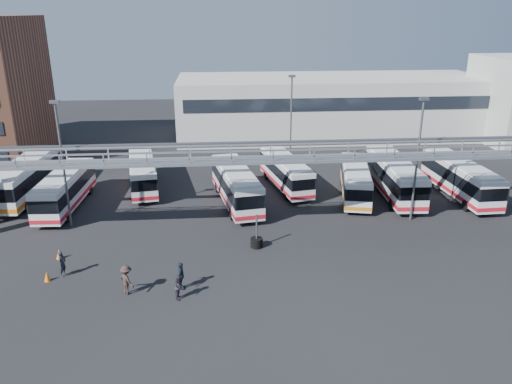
{
  "coord_description": "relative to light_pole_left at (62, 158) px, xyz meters",
  "views": [
    {
      "loc": [
        -4.08,
        -30.3,
        16.47
      ],
      "look_at": [
        -1.08,
        6.0,
        3.22
      ],
      "focal_mm": 35.0,
      "sensor_mm": 36.0,
      "label": 1
    }
  ],
  "objects": [
    {
      "name": "bus_7",
      "position": [
        28.49,
        4.84,
        -3.79
      ],
      "size": [
        3.19,
        11.61,
        3.5
      ],
      "rotation": [
        0.0,
        0.0,
        -0.05
      ],
      "color": "silver",
      "rests_on": "ground"
    },
    {
      "name": "bus_0",
      "position": [
        -5.73,
        7.13,
        -3.79
      ],
      "size": [
        3.13,
        11.62,
        3.5
      ],
      "rotation": [
        0.0,
        0.0,
        -0.04
      ],
      "color": "silver",
      "rests_on": "ground"
    },
    {
      "name": "cone_left",
      "position": [
        0.78,
        -8.88,
        -5.41
      ],
      "size": [
        0.47,
        0.47,
        0.64
      ],
      "primitive_type": "cone",
      "rotation": [
        0.0,
        0.0,
        0.2
      ],
      "color": "orange",
      "rests_on": "ground"
    },
    {
      "name": "bus_6",
      "position": [
        24.75,
        4.75,
        -4.03
      ],
      "size": [
        4.38,
        10.36,
        3.06
      ],
      "rotation": [
        0.0,
        0.0,
        -0.21
      ],
      "color": "silver",
      "rests_on": "ground"
    },
    {
      "name": "pedestrian_d",
      "position": [
        9.5,
        -10.56,
        -4.82
      ],
      "size": [
        0.58,
        1.12,
        1.82
      ],
      "primitive_type": "imported",
      "rotation": [
        0.0,
        0.0,
        1.43
      ],
      "color": "#1B2431",
      "rests_on": "ground"
    },
    {
      "name": "bus_1",
      "position": [
        -1.45,
        4.24,
        -3.95
      ],
      "size": [
        2.96,
        10.68,
        3.21
      ],
      "rotation": [
        0.0,
        0.0,
        -0.05
      ],
      "color": "silver",
      "rests_on": "ground"
    },
    {
      "name": "pedestrian_a",
      "position": [
        1.64,
        -8.26,
        -4.84
      ],
      "size": [
        0.58,
        0.74,
        1.78
      ],
      "primitive_type": "imported",
      "rotation": [
        0.0,
        0.0,
        1.3
      ],
      "color": "black",
      "rests_on": "ground"
    },
    {
      "name": "light_pole_mid",
      "position": [
        28.0,
        -1.0,
        0.0
      ],
      "size": [
        0.7,
        0.35,
        10.21
      ],
      "color": "#4C4F54",
      "rests_on": "ground"
    },
    {
      "name": "tire_stack",
      "position": [
        14.71,
        -5.08,
        -5.29
      ],
      "size": [
        0.91,
        0.91,
        2.59
      ],
      "color": "black",
      "rests_on": "ground"
    },
    {
      "name": "cone_right",
      "position": [
        0.67,
        -5.74,
        -5.36
      ],
      "size": [
        0.49,
        0.49,
        0.73
      ],
      "primitive_type": "cone",
      "rotation": [
        0.0,
        0.0,
        0.07
      ],
      "color": "orange",
      "rests_on": "ground"
    },
    {
      "name": "pedestrian_c",
      "position": [
        6.22,
        -10.87,
        -4.77
      ],
      "size": [
        1.37,
        1.39,
        1.92
      ],
      "primitive_type": "imported",
      "rotation": [
        0.0,
        0.0,
        2.33
      ],
      "color": "#2E221F",
      "rests_on": "ground"
    },
    {
      "name": "bus_2",
      "position": [
        4.7,
        8.79,
        -4.01
      ],
      "size": [
        3.99,
        10.49,
        3.11
      ],
      "rotation": [
        0.0,
        0.0,
        0.16
      ],
      "color": "silver",
      "rests_on": "ground"
    },
    {
      "name": "bus_5",
      "position": [
        18.65,
        7.86,
        -4.03
      ],
      "size": [
        4.19,
        10.37,
        3.07
      ],
      "rotation": [
        0.0,
        0.0,
        0.19
      ],
      "color": "silver",
      "rests_on": "ground"
    },
    {
      "name": "pedestrian_b",
      "position": [
        9.47,
        -11.66,
        -4.96
      ],
      "size": [
        0.71,
        0.84,
        1.53
      ],
      "primitive_type": "imported",
      "rotation": [
        0.0,
        0.0,
        1.38
      ],
      "color": "#231F2B",
      "rests_on": "ground"
    },
    {
      "name": "warehouse",
      "position": [
        28.0,
        30.0,
        -1.73
      ],
      "size": [
        42.0,
        14.0,
        8.0
      ],
      "primitive_type": "cube",
      "color": "#9E9E99",
      "rests_on": "ground"
    },
    {
      "name": "light_pole_left",
      "position": [
        0.0,
        0.0,
        0.0
      ],
      "size": [
        0.7,
        0.35,
        10.21
      ],
      "color": "#4C4F54",
      "rests_on": "ground"
    },
    {
      "name": "bus_4",
      "position": [
        13.61,
        3.9,
        -3.88
      ],
      "size": [
        4.33,
        11.26,
        3.34
      ],
      "rotation": [
        0.0,
        0.0,
        0.17
      ],
      "color": "silver",
      "rests_on": "ground"
    },
    {
      "name": "gantry",
      "position": [
        16.0,
        -2.13,
        -0.22
      ],
      "size": [
        51.4,
        5.15,
        7.1
      ],
      "color": "#96989E",
      "rests_on": "ground"
    },
    {
      "name": "bus_8",
      "position": [
        34.53,
        4.05,
        -3.86
      ],
      "size": [
        2.98,
        11.17,
        3.37
      ],
      "rotation": [
        0.0,
        0.0,
        0.04
      ],
      "color": "silver",
      "rests_on": "ground"
    },
    {
      "name": "ground",
      "position": [
        16.0,
        -8.0,
        -5.73
      ],
      "size": [
        140.0,
        140.0,
        0.0
      ],
      "primitive_type": "plane",
      "color": "black",
      "rests_on": "ground"
    },
    {
      "name": "light_pole_back",
      "position": [
        20.0,
        14.0,
        0.0
      ],
      "size": [
        0.7,
        0.35,
        10.21
      ],
      "color": "#4C4F54",
      "rests_on": "ground"
    }
  ]
}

